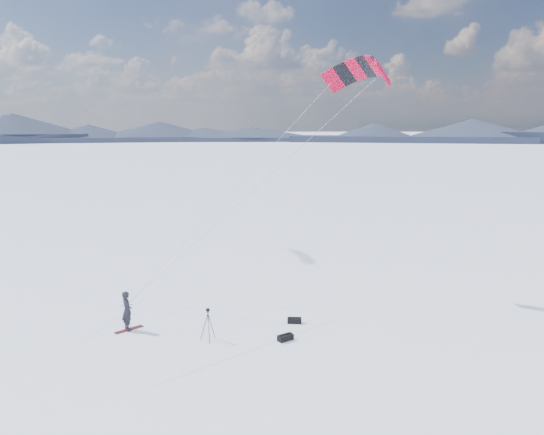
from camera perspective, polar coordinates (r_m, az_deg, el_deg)
name	(u,v)px	position (r m, az deg, el deg)	size (l,w,h in m)	color
ground	(198,336)	(25.62, -7.91, -12.49)	(1800.00, 1800.00, 0.00)	white
horizon_hills	(197,274)	(24.65, -8.08, -6.06)	(704.00, 704.00, 8.00)	#172131
snow_tracks	(155,341)	(25.39, -12.43, -12.84)	(13.93, 9.84, 0.01)	silver
snowkiter	(128,330)	(26.95, -15.24, -11.61)	(0.71, 0.46, 1.94)	black
snowboard	(129,329)	(26.96, -15.14, -11.55)	(1.44, 0.27, 0.04)	maroon
tripod	(208,320)	(24.70, -6.90, -10.89)	(0.72, 0.66, 1.52)	black
gear_bag_a	(285,337)	(24.84, 1.45, -12.77)	(0.79, 0.52, 0.32)	black
gear_bag_b	(294,320)	(26.89, 2.43, -10.99)	(0.78, 0.59, 0.32)	black
power_kite	(360,73)	(29.76, 9.43, 15.09)	(13.86, 5.60, 12.14)	red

